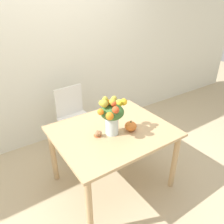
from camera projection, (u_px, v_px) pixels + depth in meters
name	position (u px, v px, depth m)	size (l,w,h in m)	color
ground_plane	(113.00, 181.00, 2.57)	(12.00, 12.00, 0.00)	tan
wall_back	(57.00, 46.00, 2.89)	(8.00, 0.06, 2.70)	silver
dining_table	(113.00, 138.00, 2.28)	(1.17, 0.96, 0.72)	tan
flower_vase	(112.00, 115.00, 2.08)	(0.34, 0.26, 0.40)	silver
pumpkin	(131.00, 126.00, 2.20)	(0.12, 0.12, 0.11)	orange
turkey_figurine	(98.00, 133.00, 2.13)	(0.08, 0.10, 0.06)	#936642
dining_chair_near_window	(75.00, 118.00, 2.95)	(0.45, 0.45, 0.88)	white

